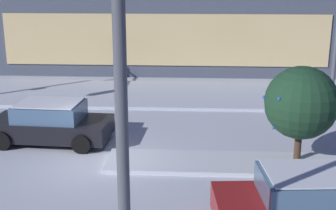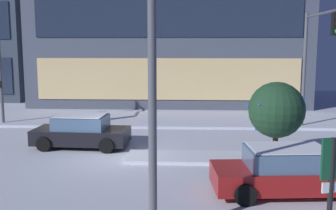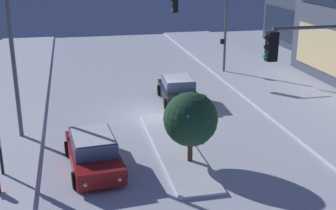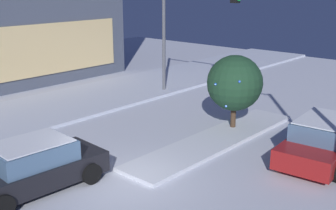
# 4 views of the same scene
# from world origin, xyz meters

# --- Properties ---
(ground) EXTENTS (52.00, 52.00, 0.00)m
(ground) POSITION_xyz_m (0.00, 0.00, 0.00)
(ground) COLOR silver
(curb_strip_far) EXTENTS (52.00, 5.20, 0.14)m
(curb_strip_far) POSITION_xyz_m (0.00, 8.62, 0.07)
(curb_strip_far) COLOR silver
(curb_strip_far) RESTS_ON ground
(median_strip) EXTENTS (9.00, 1.80, 0.14)m
(median_strip) POSITION_xyz_m (4.81, 0.03, 0.07)
(median_strip) COLOR silver
(median_strip) RESTS_ON ground
(car_near) EXTENTS (4.84, 2.41, 1.49)m
(car_near) POSITION_xyz_m (5.89, -3.73, 0.71)
(car_near) COLOR maroon
(car_near) RESTS_ON ground
(car_far) EXTENTS (4.44, 2.31, 1.49)m
(car_far) POSITION_xyz_m (-2.05, 1.83, 0.71)
(car_far) COLOR black
(car_far) RESTS_ON ground
(street_lamp_arched) EXTENTS (0.56, 3.36, 8.06)m
(street_lamp_arched) POSITION_xyz_m (1.97, -6.07, 5.24)
(street_lamp_arched) COLOR #565960
(street_lamp_arched) RESTS_ON ground
(decorated_tree_median) EXTENTS (2.33, 2.28, 3.17)m
(decorated_tree_median) POSITION_xyz_m (6.39, 0.31, 2.02)
(decorated_tree_median) COLOR #473323
(decorated_tree_median) RESTS_ON ground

